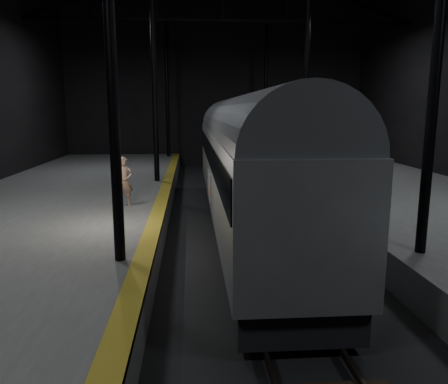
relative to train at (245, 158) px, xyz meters
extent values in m
plane|color=black|center=(0.00, -2.07, -2.79)|extent=(44.00, 44.00, 0.00)
cube|color=#4F4F4C|center=(-7.50, -2.07, -2.29)|extent=(9.00, 43.80, 1.00)
cube|color=olive|center=(-3.25, -2.07, -1.78)|extent=(0.50, 43.80, 0.01)
cube|color=#3F3328|center=(-0.72, -2.07, -2.62)|extent=(0.08, 43.00, 0.14)
cube|color=#3F3328|center=(0.72, -2.07, -2.62)|extent=(0.08, 43.00, 0.14)
cube|color=black|center=(0.00, -2.07, -2.73)|extent=(2.40, 42.00, 0.12)
cylinder|color=black|center=(-3.80, -6.07, 3.21)|extent=(0.26, 0.26, 10.00)
cylinder|color=black|center=(3.80, -6.07, 3.21)|extent=(0.26, 0.26, 10.00)
cylinder|color=black|center=(-3.80, 5.93, 3.21)|extent=(0.26, 0.26, 10.00)
cylinder|color=black|center=(3.80, 5.93, 3.21)|extent=(0.26, 0.26, 10.00)
cylinder|color=black|center=(-3.80, 17.93, 3.21)|extent=(0.26, 0.26, 10.00)
cylinder|color=black|center=(3.80, 17.93, 3.21)|extent=(0.26, 0.26, 10.00)
cube|color=black|center=(0.00, 11.93, 7.21)|extent=(23.60, 0.15, 0.18)
cube|color=#9FA2A7|center=(0.00, 0.00, -0.40)|extent=(2.71, 18.70, 2.80)
cube|color=black|center=(0.00, 0.00, -2.16)|extent=(2.48, 18.32, 0.79)
cube|color=black|center=(0.00, 0.00, 0.25)|extent=(2.77, 18.42, 0.84)
cylinder|color=slate|center=(0.00, 0.00, 1.00)|extent=(2.66, 18.51, 2.66)
cube|color=black|center=(0.00, -6.54, -2.51)|extent=(1.68, 2.06, 0.33)
cube|color=black|center=(0.00, 6.54, -2.51)|extent=(1.68, 2.06, 0.33)
cube|color=silver|center=(-1.39, -0.93, -0.96)|extent=(0.04, 0.70, 0.98)
cube|color=silver|center=(-1.39, 0.19, -0.96)|extent=(0.04, 0.70, 0.98)
cylinder|color=#AC2D15|center=(-1.41, -0.77, -1.20)|extent=(0.03, 0.24, 0.24)
cylinder|color=#AC2D15|center=(-1.41, 0.36, -1.20)|extent=(0.03, 0.24, 0.24)
imported|color=tan|center=(-4.58, 0.05, -0.85)|extent=(0.79, 0.64, 1.88)
camera|label=1|loc=(-2.04, -16.39, 1.82)|focal=35.00mm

